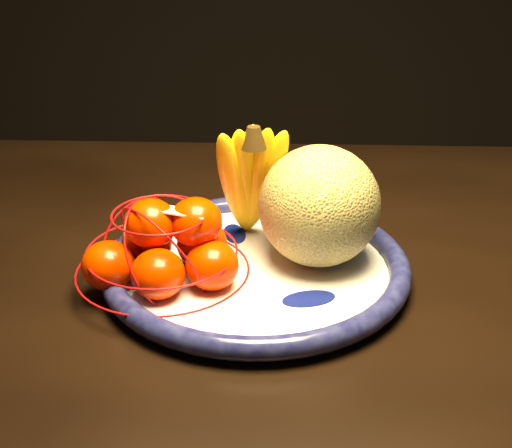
{
  "coord_description": "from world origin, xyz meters",
  "views": [
    {
      "loc": [
        0.13,
        -0.75,
        1.24
      ],
      "look_at": [
        0.11,
        0.04,
        0.85
      ],
      "focal_mm": 50.0,
      "sensor_mm": 36.0,
      "label": 1
    }
  ],
  "objects_px": {
    "cantaloupe": "(319,206)",
    "mandarin_bag": "(167,249)",
    "dining_table": "(171,314)",
    "banana_bunch": "(250,176)",
    "fruit_bowl": "(256,267)"
  },
  "relations": [
    {
      "from": "fruit_bowl",
      "to": "mandarin_bag",
      "type": "distance_m",
      "value": 0.12
    },
    {
      "from": "mandarin_bag",
      "to": "dining_table",
      "type": "bearing_deg",
      "value": 99.9
    },
    {
      "from": "banana_bunch",
      "to": "mandarin_bag",
      "type": "distance_m",
      "value": 0.15
    },
    {
      "from": "dining_table",
      "to": "banana_bunch",
      "type": "relative_size",
      "value": 8.49
    },
    {
      "from": "cantaloupe",
      "to": "mandarin_bag",
      "type": "distance_m",
      "value": 0.19
    },
    {
      "from": "dining_table",
      "to": "cantaloupe",
      "type": "height_order",
      "value": "cantaloupe"
    },
    {
      "from": "cantaloupe",
      "to": "banana_bunch",
      "type": "relative_size",
      "value": 0.82
    },
    {
      "from": "dining_table",
      "to": "cantaloupe",
      "type": "relative_size",
      "value": 10.38
    },
    {
      "from": "dining_table",
      "to": "mandarin_bag",
      "type": "relative_size",
      "value": 6.77
    },
    {
      "from": "banana_bunch",
      "to": "dining_table",
      "type": "bearing_deg",
      "value": -173.32
    },
    {
      "from": "banana_bunch",
      "to": "mandarin_bag",
      "type": "relative_size",
      "value": 0.8
    },
    {
      "from": "dining_table",
      "to": "banana_bunch",
      "type": "distance_m",
      "value": 0.22
    },
    {
      "from": "banana_bunch",
      "to": "mandarin_bag",
      "type": "bearing_deg",
      "value": -143.19
    },
    {
      "from": "cantaloupe",
      "to": "mandarin_bag",
      "type": "height_order",
      "value": "cantaloupe"
    },
    {
      "from": "fruit_bowl",
      "to": "banana_bunch",
      "type": "height_order",
      "value": "banana_bunch"
    }
  ]
}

